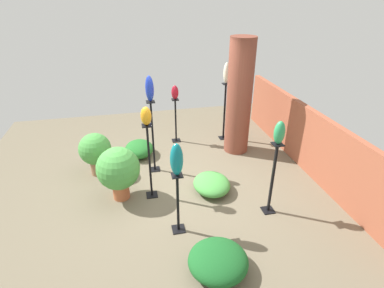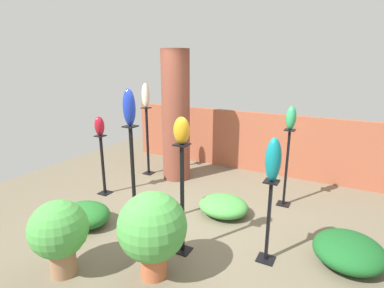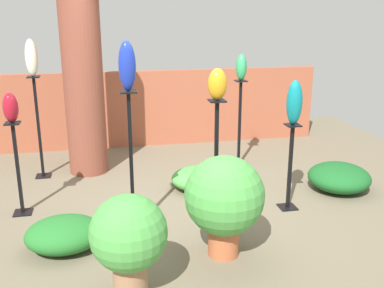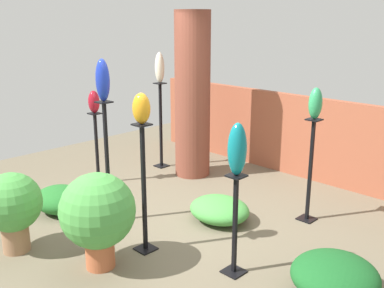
% 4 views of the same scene
% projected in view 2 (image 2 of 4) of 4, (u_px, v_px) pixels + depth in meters
% --- Properties ---
extents(ground_plane, '(8.00, 8.00, 0.00)m').
position_uv_depth(ground_plane, '(188.00, 227.00, 4.31)').
color(ground_plane, '#6B604C').
extents(brick_wall_back, '(5.60, 0.12, 1.27)m').
position_uv_depth(brick_wall_back, '(249.00, 141.00, 6.41)').
color(brick_wall_back, '#9E5138').
rests_on(brick_wall_back, ground).
extents(brick_pillar, '(0.54, 0.54, 2.52)m').
position_uv_depth(brick_pillar, '(176.00, 116.00, 5.80)').
color(brick_pillar, brown).
rests_on(brick_pillar, ground).
extents(pedestal_ruby, '(0.20, 0.20, 1.07)m').
position_uv_depth(pedestal_ruby, '(103.00, 168.00, 5.26)').
color(pedestal_ruby, black).
rests_on(pedestal_ruby, ground).
extents(pedestal_ivory, '(0.20, 0.20, 1.40)m').
position_uv_depth(pedestal_ivory, '(148.00, 144.00, 6.17)').
color(pedestal_ivory, black).
rests_on(pedestal_ivory, ground).
extents(pedestal_cobalt, '(0.20, 0.20, 1.49)m').
position_uv_depth(pedestal_cobalt, '(133.00, 183.00, 4.09)').
color(pedestal_cobalt, black).
rests_on(pedestal_cobalt, ground).
extents(pedestal_teal, '(0.20, 0.20, 1.02)m').
position_uv_depth(pedestal_teal, '(268.00, 225.00, 3.47)').
color(pedestal_teal, black).
rests_on(pedestal_teal, ground).
extents(pedestal_jade, '(0.20, 0.20, 1.28)m').
position_uv_depth(pedestal_jade, '(286.00, 171.00, 4.82)').
color(pedestal_jade, black).
rests_on(pedestal_jade, ground).
extents(pedestal_amber, '(0.20, 0.20, 1.40)m').
position_uv_depth(pedestal_amber, '(182.00, 204.00, 3.59)').
color(pedestal_amber, black).
rests_on(pedestal_amber, ground).
extents(art_vase_ruby, '(0.16, 0.17, 0.33)m').
position_uv_depth(art_vase_ruby, '(99.00, 126.00, 5.06)').
color(art_vase_ruby, maroon).
rests_on(art_vase_ruby, pedestal_ruby).
extents(art_vase_ivory, '(0.16, 0.14, 0.48)m').
position_uv_depth(art_vase_ivory, '(146.00, 95.00, 5.90)').
color(art_vase_ivory, beige).
rests_on(art_vase_ivory, pedestal_ivory).
extents(art_vase_cobalt, '(0.17, 0.16, 0.48)m').
position_uv_depth(art_vase_cobalt, '(129.00, 107.00, 3.81)').
color(art_vase_cobalt, '#192D9E').
rests_on(art_vase_cobalt, pedestal_cobalt).
extents(art_vase_teal, '(0.17, 0.18, 0.50)m').
position_uv_depth(art_vase_teal, '(273.00, 160.00, 3.26)').
color(art_vase_teal, '#0F727A').
rests_on(art_vase_teal, pedestal_teal).
extents(art_vase_jade, '(0.15, 0.17, 0.37)m').
position_uv_depth(art_vase_jade, '(291.00, 118.00, 4.58)').
color(art_vase_jade, '#2D9356').
rests_on(art_vase_jade, pedestal_jade).
extents(art_vase_amber, '(0.19, 0.17, 0.31)m').
position_uv_depth(art_vase_amber, '(182.00, 131.00, 3.35)').
color(art_vase_amber, orange).
rests_on(art_vase_amber, pedestal_amber).
extents(potted_plant_mid_right, '(0.75, 0.75, 0.98)m').
position_uv_depth(potted_plant_mid_right, '(152.00, 229.00, 3.18)').
color(potted_plant_mid_right, '#B25B38').
rests_on(potted_plant_mid_right, ground).
extents(potted_plant_front_right, '(0.63, 0.63, 0.87)m').
position_uv_depth(potted_plant_front_right, '(59.00, 232.00, 3.23)').
color(potted_plant_front_right, '#936B4C').
rests_on(potted_plant_front_right, ground).
extents(foliage_bed_east, '(0.79, 0.80, 0.35)m').
position_uv_depth(foliage_bed_east, '(349.00, 251.00, 3.48)').
color(foliage_bed_east, '#195923').
rests_on(foliage_bed_east, ground).
extents(foliage_bed_west, '(0.75, 0.63, 0.32)m').
position_uv_depth(foliage_bed_west, '(86.00, 215.00, 4.32)').
color(foliage_bed_west, '#236B28').
rests_on(foliage_bed_west, ground).
extents(foliage_bed_center, '(0.77, 0.67, 0.29)m').
position_uv_depth(foliage_bed_center, '(223.00, 206.00, 4.62)').
color(foliage_bed_center, '#479942').
rests_on(foliage_bed_center, ground).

